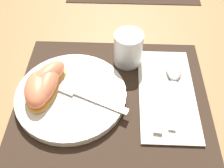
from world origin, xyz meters
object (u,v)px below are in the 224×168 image
(knife, at_px, (161,92))
(citrus_wedge_1, at_px, (48,84))
(spoon, at_px, (174,79))
(plate, at_px, (71,95))
(juice_glass, at_px, (128,50))
(citrus_wedge_2, at_px, (38,90))
(citrus_wedge_0, at_px, (48,77))
(fork, at_px, (79,93))

(knife, bearing_deg, citrus_wedge_1, -177.53)
(spoon, bearing_deg, plate, -166.18)
(juice_glass, xyz_separation_m, citrus_wedge_2, (-0.18, -0.12, -0.00))
(knife, relative_size, citrus_wedge_2, 2.08)
(plate, bearing_deg, citrus_wedge_0, 151.77)
(knife, height_order, citrus_wedge_0, citrus_wedge_0)
(citrus_wedge_0, bearing_deg, fork, -23.66)
(citrus_wedge_1, bearing_deg, fork, -9.21)
(spoon, xyz_separation_m, citrus_wedge_1, (-0.27, -0.05, 0.03))
(citrus_wedge_0, relative_size, citrus_wedge_1, 0.90)
(juice_glass, xyz_separation_m, knife, (0.07, -0.10, -0.03))
(citrus_wedge_1, height_order, citrus_wedge_2, citrus_wedge_2)
(citrus_wedge_0, bearing_deg, plate, -28.23)
(plate, height_order, citrus_wedge_0, citrus_wedge_0)
(plate, height_order, spoon, plate)
(plate, relative_size, citrus_wedge_2, 2.20)
(plate, bearing_deg, knife, 5.36)
(fork, height_order, citrus_wedge_2, citrus_wedge_2)
(knife, xyz_separation_m, spoon, (0.03, 0.04, 0.00))
(plate, xyz_separation_m, citrus_wedge_2, (-0.06, -0.01, 0.03))
(citrus_wedge_2, bearing_deg, citrus_wedge_0, 68.99)
(spoon, bearing_deg, fork, -164.34)
(fork, xyz_separation_m, citrus_wedge_2, (-0.08, -0.01, 0.01))
(spoon, relative_size, citrus_wedge_1, 1.67)
(citrus_wedge_0, distance_m, citrus_wedge_1, 0.02)
(knife, distance_m, citrus_wedge_2, 0.26)
(knife, bearing_deg, spoon, 49.18)
(citrus_wedge_2, bearing_deg, plate, 7.70)
(plate, distance_m, citrus_wedge_0, 0.06)
(fork, bearing_deg, juice_glass, 49.23)
(plate, xyz_separation_m, spoon, (0.22, 0.05, -0.00))
(knife, height_order, citrus_wedge_2, citrus_wedge_2)
(fork, bearing_deg, citrus_wedge_2, -175.87)
(juice_glass, bearing_deg, citrus_wedge_1, -147.01)
(juice_glass, height_order, fork, juice_glass)
(spoon, relative_size, citrus_wedge_0, 1.85)
(juice_glass, distance_m, citrus_wedge_1, 0.20)
(knife, distance_m, fork, 0.17)
(citrus_wedge_2, bearing_deg, knife, 5.95)
(plate, xyz_separation_m, citrus_wedge_0, (-0.05, 0.03, 0.03))
(juice_glass, xyz_separation_m, spoon, (0.10, -0.06, -0.03))
(plate, distance_m, juice_glass, 0.17)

